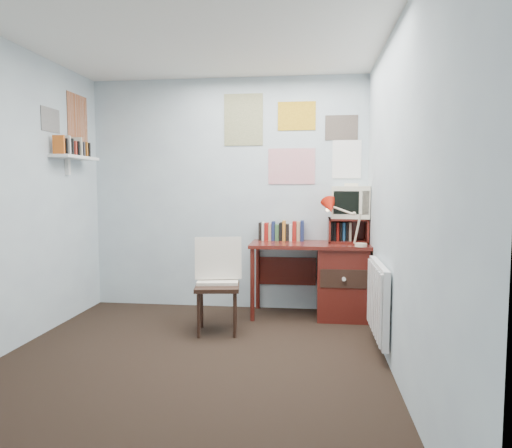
{
  "coord_description": "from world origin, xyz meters",
  "views": [
    {
      "loc": [
        0.91,
        -3.17,
        1.34
      ],
      "look_at": [
        0.41,
        0.93,
        0.99
      ],
      "focal_mm": 32.0,
      "sensor_mm": 36.0,
      "label": 1
    }
  ],
  "objects_px": {
    "wall_shelf": "(75,157)",
    "desk_chair": "(217,287)",
    "desk": "(336,278)",
    "desk_lamp": "(361,225)",
    "radiator": "(378,300)",
    "tv_riser": "(348,230)",
    "crt_tv": "(351,201)"
  },
  "relations": [
    {
      "from": "desk_chair",
      "to": "crt_tv",
      "type": "bearing_deg",
      "value": 23.26
    },
    {
      "from": "desk_lamp",
      "to": "tv_riser",
      "type": "height_order",
      "value": "desk_lamp"
    },
    {
      "from": "tv_riser",
      "to": "wall_shelf",
      "type": "xyz_separation_m",
      "value": [
        -2.69,
        -0.49,
        0.74
      ]
    },
    {
      "from": "radiator",
      "to": "wall_shelf",
      "type": "distance_m",
      "value": 3.15
    },
    {
      "from": "tv_riser",
      "to": "radiator",
      "type": "height_order",
      "value": "tv_riser"
    },
    {
      "from": "wall_shelf",
      "to": "desk_chair",
      "type": "bearing_deg",
      "value": -9.9
    },
    {
      "from": "desk_chair",
      "to": "radiator",
      "type": "distance_m",
      "value": 1.42
    },
    {
      "from": "wall_shelf",
      "to": "desk_lamp",
      "type": "bearing_deg",
      "value": 3.28
    },
    {
      "from": "desk",
      "to": "desk_lamp",
      "type": "distance_m",
      "value": 0.64
    },
    {
      "from": "desk_chair",
      "to": "desk_lamp",
      "type": "distance_m",
      "value": 1.49
    },
    {
      "from": "desk_lamp",
      "to": "radiator",
      "type": "relative_size",
      "value": 0.52
    },
    {
      "from": "desk_chair",
      "to": "desk_lamp",
      "type": "bearing_deg",
      "value": 9.27
    },
    {
      "from": "wall_shelf",
      "to": "tv_riser",
      "type": "bearing_deg",
      "value": 10.32
    },
    {
      "from": "crt_tv",
      "to": "radiator",
      "type": "xyz_separation_m",
      "value": [
        0.14,
        -1.06,
        -0.77
      ]
    },
    {
      "from": "desk",
      "to": "crt_tv",
      "type": "height_order",
      "value": "crt_tv"
    },
    {
      "from": "desk",
      "to": "radiator",
      "type": "xyz_separation_m",
      "value": [
        0.29,
        -0.93,
        0.01
      ]
    },
    {
      "from": "crt_tv",
      "to": "wall_shelf",
      "type": "relative_size",
      "value": 0.61
    },
    {
      "from": "desk_chair",
      "to": "desk",
      "type": "bearing_deg",
      "value": 21.75
    },
    {
      "from": "desk",
      "to": "crt_tv",
      "type": "xyz_separation_m",
      "value": [
        0.15,
        0.13,
        0.78
      ]
    },
    {
      "from": "desk",
      "to": "tv_riser",
      "type": "bearing_deg",
      "value": 42.96
    },
    {
      "from": "desk",
      "to": "crt_tv",
      "type": "relative_size",
      "value": 3.17
    },
    {
      "from": "desk",
      "to": "wall_shelf",
      "type": "relative_size",
      "value": 1.94
    },
    {
      "from": "desk_chair",
      "to": "crt_tv",
      "type": "distance_m",
      "value": 1.65
    },
    {
      "from": "tv_riser",
      "to": "wall_shelf",
      "type": "height_order",
      "value": "wall_shelf"
    },
    {
      "from": "wall_shelf",
      "to": "radiator",
      "type": "bearing_deg",
      "value": -10.89
    },
    {
      "from": "desk",
      "to": "wall_shelf",
      "type": "height_order",
      "value": "wall_shelf"
    },
    {
      "from": "desk_chair",
      "to": "radiator",
      "type": "relative_size",
      "value": 1.05
    },
    {
      "from": "desk",
      "to": "desk_lamp",
      "type": "height_order",
      "value": "desk_lamp"
    },
    {
      "from": "radiator",
      "to": "wall_shelf",
      "type": "bearing_deg",
      "value": 169.11
    },
    {
      "from": "radiator",
      "to": "wall_shelf",
      "type": "relative_size",
      "value": 1.29
    },
    {
      "from": "desk_chair",
      "to": "wall_shelf",
      "type": "bearing_deg",
      "value": 161.83
    },
    {
      "from": "desk",
      "to": "radiator",
      "type": "bearing_deg",
      "value": -72.76
    }
  ]
}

